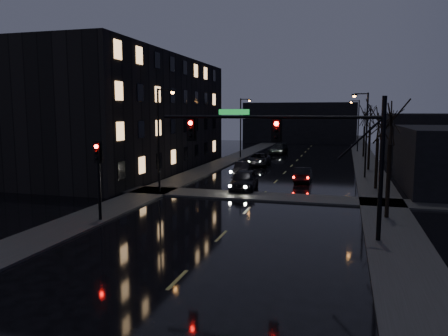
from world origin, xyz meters
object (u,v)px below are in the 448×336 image
Objects in this scene: oncoming_car_b at (242,169)px; lead_car at (303,174)px; oncoming_car_d at (278,149)px; oncoming_car_a at (244,180)px; oncoming_car_c at (258,159)px.

lead_car is at bearing -26.70° from oncoming_car_b.
oncoming_car_b reaches higher than lead_car.
oncoming_car_d reaches higher than lead_car.
oncoming_car_a is 1.18× the size of oncoming_car_b.
lead_car is (6.02, -25.45, -0.12)m from oncoming_car_d.
oncoming_car_b is 8.35m from oncoming_car_c.
oncoming_car_d is (-1.85, 30.96, -0.04)m from oncoming_car_a.
oncoming_car_b is 6.48m from lead_car.
oncoming_car_a is at bearing -83.19° from oncoming_car_b.
oncoming_car_a is 0.90× the size of oncoming_car_d.
oncoming_car_d is at bearing 89.58° from oncoming_car_a.
oncoming_car_b is at bearing -85.65° from oncoming_car_d.
oncoming_car_c is 12.14m from lead_car.
oncoming_car_d is at bearing -77.57° from lead_car.
oncoming_car_a is at bearing 51.98° from lead_car.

